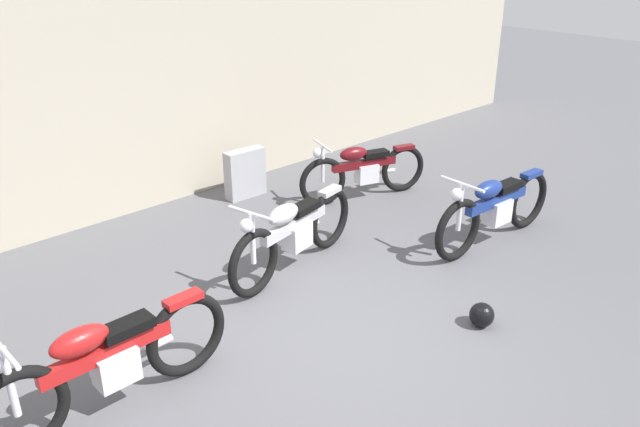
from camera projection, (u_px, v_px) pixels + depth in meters
The scene contains 8 objects.
ground_plane at pixel (334, 345), 6.05m from camera, with size 40.00×40.00×0.00m, color #56565B.
building_wall at pixel (105, 101), 8.25m from camera, with size 18.00×0.30×3.11m, color #B2A893.
stone_marker at pixel (245, 173), 9.25m from camera, with size 0.60×0.20×0.71m, color #9E9EA3.
helmet at pixel (482, 315), 6.29m from camera, with size 0.25×0.25×0.25m, color black.
motorcycle_silver at pixel (293, 233), 7.20m from camera, with size 2.14×0.72×0.97m.
motorcycle_blue at pixel (494, 208), 7.82m from camera, with size 2.18×0.61×0.98m.
motorcycle_maroon at pixel (363, 170), 9.16m from camera, with size 1.93×0.84×0.90m.
motorcycle_red at pixel (106, 363), 5.03m from camera, with size 2.21×0.62×0.99m.
Camera 1 is at (-3.53, -3.57, 3.60)m, focal length 35.99 mm.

